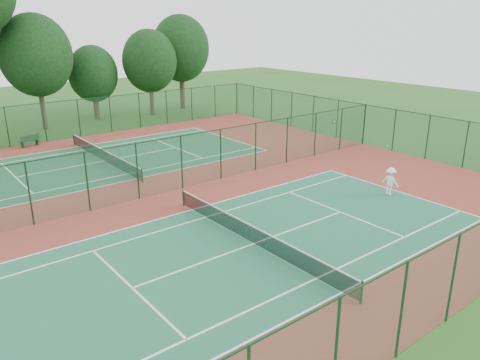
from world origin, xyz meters
The scene contains 16 objects.
ground centered at (0.00, 0.00, 0.00)m, with size 120.00×120.00×0.00m, color #25581B.
red_pad centered at (0.00, 0.00, 0.01)m, with size 40.00×36.00×0.01m, color maroon.
court_near centered at (0.00, -9.00, 0.01)m, with size 23.77×10.97×0.01m, color #1F6447.
court_far centered at (0.00, 9.00, 0.01)m, with size 23.77×10.97×0.01m, color #1C5934.
fence_north centered at (0.00, 18.00, 1.76)m, with size 40.00×0.09×3.50m.
fence_south centered at (0.00, -18.00, 1.76)m, with size 40.00×0.09×3.50m.
fence_east centered at (20.00, 0.00, 1.76)m, with size 0.09×36.00×3.50m.
fence_divider centered at (0.00, 0.00, 1.76)m, with size 40.00×0.09×3.50m.
tennis_net_near centered at (0.00, -9.00, 0.54)m, with size 0.10×12.90×0.97m.
tennis_net_far centered at (0.00, 9.00, 0.54)m, with size 0.10×12.90×0.97m.
player_near centered at (10.97, -9.01, 0.89)m, with size 1.13×0.65×1.74m, color white.
bench centered at (-3.17, 17.14, 0.54)m, with size 1.72×0.90×1.02m.
stray_ball_a centered at (2.52, -0.35, 0.05)m, with size 0.07×0.07×0.07m, color #BCD631.
stray_ball_b centered at (5.46, -0.78, 0.04)m, with size 0.06×0.06×0.06m, color gold.
stray_ball_c centered at (-0.43, -0.43, 0.04)m, with size 0.06×0.06×0.06m, color #B0CC2F.
evergreen_row centered at (0.50, 24.25, 0.00)m, with size 39.00×5.00×12.00m, color black, non-canonical shape.
Camera 1 is at (-13.19, -24.64, 10.28)m, focal length 35.00 mm.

